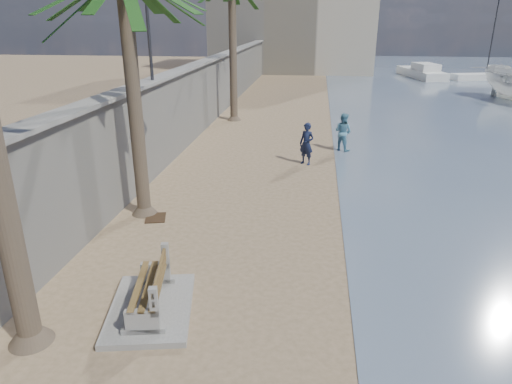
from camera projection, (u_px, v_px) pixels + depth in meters
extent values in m
cube|color=gray|center=(203.00, 96.00, 25.28)|extent=(0.45, 70.00, 3.50)
cube|color=gray|center=(201.00, 63.00, 24.64)|extent=(0.80, 70.00, 0.12)
cube|color=#B7AA93|center=(294.00, 7.00, 52.67)|extent=(18.00, 12.00, 14.00)
cube|color=gray|center=(151.00, 308.00, 9.61)|extent=(2.11, 2.73, 0.13)
cylinder|color=brown|center=(135.00, 105.00, 13.22)|extent=(0.42, 0.42, 6.88)
cylinder|color=brown|center=(233.00, 53.00, 26.32)|extent=(0.44, 0.44, 7.84)
cylinder|color=#2D2D33|center=(147.00, 9.00, 16.31)|extent=(0.12, 0.12, 5.00)
imported|color=#141B38|center=(307.00, 141.00, 19.01)|extent=(0.88, 0.80, 2.02)
imported|color=#528EAA|center=(343.00, 130.00, 21.07)|extent=(1.17, 1.13, 1.93)
cube|color=silver|center=(486.00, 77.00, 45.96)|extent=(7.10, 3.41, 0.70)
cylinder|color=#2D2D33|center=(495.00, 25.00, 44.19)|extent=(0.12, 0.12, 9.44)
cube|color=#382616|center=(156.00, 218.00, 14.10)|extent=(0.78, 0.88, 0.03)
cube|color=#382616|center=(142.00, 301.00, 9.93)|extent=(0.44, 0.55, 0.03)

